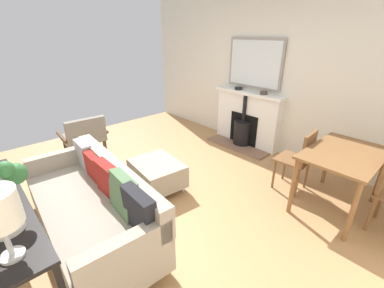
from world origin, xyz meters
TOP-DOWN VIEW (x-y plane):
  - ground_plane at (0.00, 0.00)m, footprint 4.87×5.68m
  - wall_left at (-2.43, 0.00)m, footprint 0.12×5.68m
  - fireplace at (-2.24, -0.10)m, footprint 0.54×1.39m
  - mirror_over_mantel at (-2.35, -0.10)m, footprint 0.04×1.08m
  - mantel_bowl_near at (-2.25, -0.35)m, footprint 0.14×0.14m
  - mantel_bowl_far at (-2.25, 0.19)m, footprint 0.12×0.12m
  - sofa at (0.88, 0.31)m, footprint 0.92×1.99m
  - ottoman at (-0.11, 0.02)m, footprint 0.64×0.76m
  - armchair_accent at (0.28, -1.45)m, footprint 0.71×0.62m
  - dining_table at (-1.46, 1.83)m, footprint 1.08×0.72m
  - dining_chair_near_fireplace at (-1.46, 1.33)m, footprint 0.43×0.43m

SIDE VIEW (x-z plane):
  - ground_plane at x=0.00m, z-range -0.01..0.00m
  - ottoman at x=-0.11m, z-range 0.04..0.44m
  - sofa at x=0.88m, z-range -0.05..0.78m
  - fireplace at x=-2.24m, z-range -0.06..0.96m
  - armchair_accent at x=0.28m, z-range 0.07..0.85m
  - dining_chair_near_fireplace at x=-1.46m, z-range 0.08..0.94m
  - dining_table at x=-1.46m, z-range 0.27..1.03m
  - mantel_bowl_near at x=-2.25m, z-range 1.02..1.06m
  - mantel_bowl_far at x=-2.25m, z-range 1.02..1.07m
  - wall_left at x=-2.43m, z-range 0.00..2.82m
  - mirror_over_mantel at x=-2.35m, z-range 1.08..1.91m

